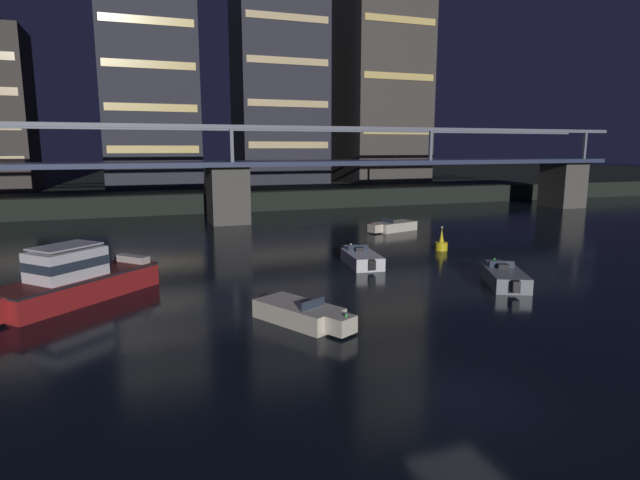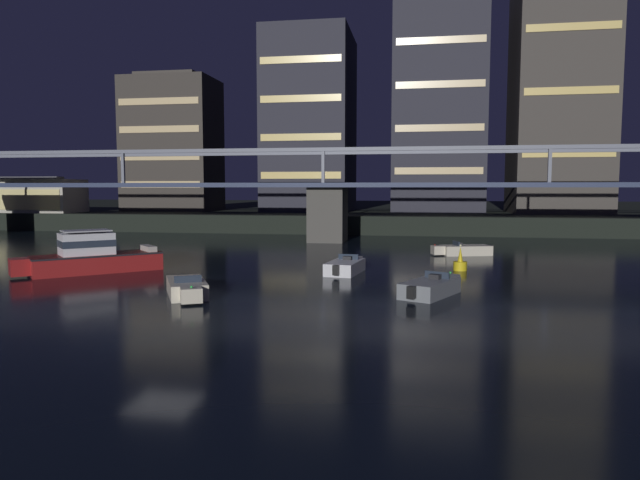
% 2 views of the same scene
% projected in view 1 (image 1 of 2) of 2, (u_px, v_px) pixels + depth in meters
% --- Properties ---
extents(ground_plane, '(400.00, 400.00, 0.00)m').
position_uv_depth(ground_plane, '(462.00, 399.00, 15.61)').
color(ground_plane, black).
extents(far_riverbank, '(240.00, 80.00, 2.20)m').
position_uv_depth(far_riverbank, '(182.00, 182.00, 96.29)').
color(far_riverbank, black).
rests_on(far_riverbank, ground).
extents(river_bridge, '(89.62, 6.40, 9.38)m').
position_uv_depth(river_bridge, '(227.00, 177.00, 51.22)').
color(river_bridge, '#4C4944').
rests_on(river_bridge, ground).
extents(tower_west_tall, '(11.55, 14.10, 25.14)m').
position_uv_depth(tower_west_tall, '(149.00, 91.00, 68.35)').
color(tower_west_tall, '#282833').
rests_on(tower_west_tall, far_riverbank).
extents(tower_central, '(12.17, 9.59, 27.92)m').
position_uv_depth(tower_central, '(279.00, 85.00, 74.03)').
color(tower_central, '#282833').
rests_on(tower_central, far_riverbank).
extents(tower_east_tall, '(11.61, 10.89, 37.57)m').
position_uv_depth(tower_east_tall, '(382.00, 54.00, 76.55)').
color(tower_east_tall, '#423D38').
rests_on(tower_east_tall, far_riverbank).
extents(cabin_cruiser_near_left, '(8.09, 7.73, 2.79)m').
position_uv_depth(cabin_cruiser_near_left, '(73.00, 280.00, 25.38)').
color(cabin_cruiser_near_left, maroon).
rests_on(cabin_cruiser_near_left, ground).
extents(speedboat_near_center, '(3.46, 4.91, 1.16)m').
position_uv_depth(speedboat_near_center, '(302.00, 314.00, 22.26)').
color(speedboat_near_center, beige).
rests_on(speedboat_near_center, ground).
extents(speedboat_near_right, '(5.15, 2.89, 1.16)m').
position_uv_depth(speedboat_near_right, '(393.00, 226.00, 46.76)').
color(speedboat_near_right, beige).
rests_on(speedboat_near_right, ground).
extents(speedboat_mid_left, '(2.32, 5.23, 1.16)m').
position_uv_depth(speedboat_mid_left, '(361.00, 258.00, 33.38)').
color(speedboat_mid_left, silver).
rests_on(speedboat_mid_left, ground).
extents(speedboat_mid_center, '(3.32, 4.98, 1.16)m').
position_uv_depth(speedboat_mid_center, '(504.00, 277.00, 28.59)').
color(speedboat_mid_center, gray).
rests_on(speedboat_mid_center, ground).
extents(channel_buoy, '(0.90, 0.90, 1.76)m').
position_uv_depth(channel_buoy, '(441.00, 244.00, 37.99)').
color(channel_buoy, yellow).
rests_on(channel_buoy, ground).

